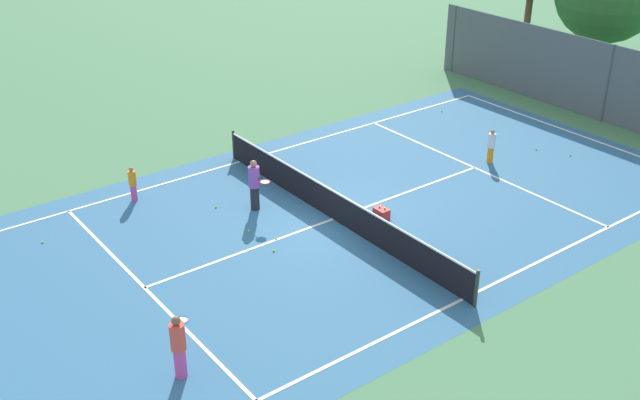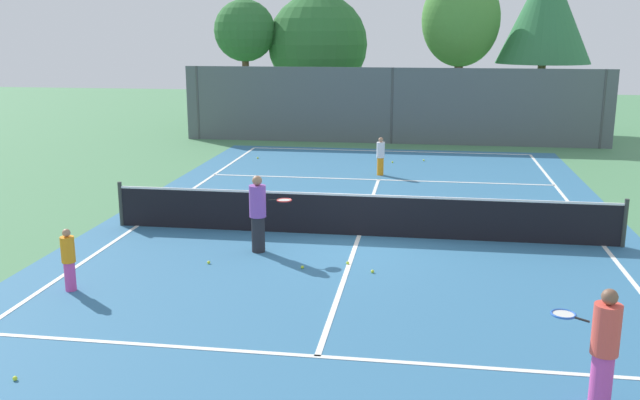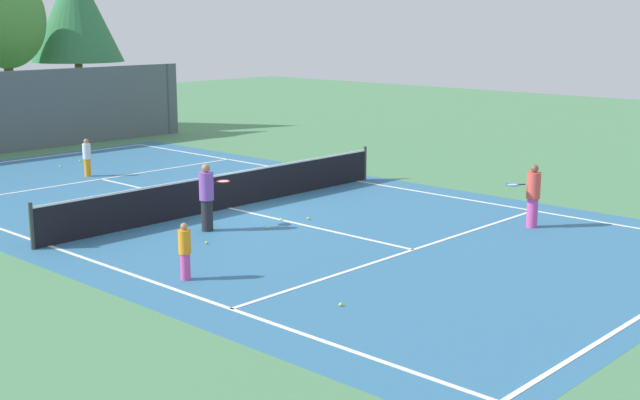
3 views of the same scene
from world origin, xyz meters
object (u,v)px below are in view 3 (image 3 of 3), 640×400
object	(u,v)px
tennis_ball_1	(193,205)
tennis_ball_7	(80,161)
player_2	(185,251)
tennis_ball_2	(268,228)
player_0	(87,157)
tennis_ball_0	(282,219)
tennis_ball_5	(341,304)
player_3	(207,196)
tennis_ball_8	(207,243)
tennis_ball_3	(60,166)
ball_crate	(225,191)
tennis_ball_6	(308,218)
player_1	(533,195)

from	to	relation	value
tennis_ball_1	tennis_ball_7	world-z (taller)	same
player_2	tennis_ball_2	xyz separation A→B (m)	(4.04, 1.85, -0.57)
player_0	player_2	size ratio (longest dim) A/B	1.07
tennis_ball_0	tennis_ball_1	distance (m)	3.08
tennis_ball_5	tennis_ball_7	xyz separation A→B (m)	(5.43, 17.77, 0.00)
tennis_ball_1	tennis_ball_7	size ratio (longest dim) A/B	1.00
player_2	tennis_ball_0	distance (m)	5.44
player_3	tennis_ball_8	bearing A→B (deg)	-130.94
tennis_ball_2	tennis_ball_3	distance (m)	12.07
player_0	tennis_ball_0	world-z (taller)	player_0
tennis_ball_7	tennis_ball_8	distance (m)	13.26
ball_crate	tennis_ball_5	size ratio (longest dim) A/B	7.11
ball_crate	tennis_ball_6	xyz separation A→B (m)	(-0.37, -3.79, -0.15)
tennis_ball_0	tennis_ball_6	bearing A→B (deg)	-39.19
tennis_ball_1	tennis_ball_7	xyz separation A→B (m)	(1.97, 9.12, 0.00)
player_1	tennis_ball_5	world-z (taller)	player_1
tennis_ball_6	tennis_ball_7	xyz separation A→B (m)	(0.90, 12.60, 0.00)
player_3	tennis_ball_2	bearing A→B (deg)	-40.66
player_2	tennis_ball_8	world-z (taller)	player_2
tennis_ball_5	tennis_ball_3	bearing A→B (deg)	75.95
player_0	tennis_ball_6	bearing A→B (deg)	-86.97
tennis_ball_1	tennis_ball_3	xyz separation A→B (m)	(0.84, 8.57, 0.00)
player_1	ball_crate	world-z (taller)	player_1
player_1	tennis_ball_8	xyz separation A→B (m)	(-6.66, 4.75, -0.80)
player_0	player_2	xyz separation A→B (m)	(-4.95, -11.58, -0.04)
player_2	tennis_ball_7	xyz separation A→B (m)	(6.37, 14.40, -0.57)
tennis_ball_3	tennis_ball_5	distance (m)	17.75
player_2	tennis_ball_1	world-z (taller)	player_2
tennis_ball_1	player_3	bearing A→B (deg)	-121.24
tennis_ball_6	ball_crate	bearing A→B (deg)	84.41
player_0	player_1	xyz separation A→B (m)	(3.77, -14.48, 0.19)
tennis_ball_1	tennis_ball_2	xyz separation A→B (m)	(-0.36, -3.43, 0.00)
tennis_ball_3	tennis_ball_8	xyz separation A→B (m)	(-3.18, -12.00, 0.00)
player_1	tennis_ball_0	distance (m)	6.45
ball_crate	tennis_ball_6	distance (m)	3.81
tennis_ball_3	tennis_ball_7	world-z (taller)	same
tennis_ball_0	tennis_ball_2	size ratio (longest dim) A/B	1.00
tennis_ball_3	player_1	bearing A→B (deg)	-78.27
player_0	tennis_ball_6	xyz separation A→B (m)	(0.52, -9.78, -0.62)
tennis_ball_3	tennis_ball_1	bearing A→B (deg)	-95.61
tennis_ball_5	tennis_ball_8	world-z (taller)	same
tennis_ball_3	tennis_ball_6	world-z (taller)	same
tennis_ball_1	tennis_ball_6	bearing A→B (deg)	-72.96
tennis_ball_1	tennis_ball_6	distance (m)	3.64
player_0	tennis_ball_0	size ratio (longest dim) A/B	19.24
player_0	tennis_ball_0	distance (m)	9.35
tennis_ball_5	player_2	bearing A→B (deg)	105.55
ball_crate	tennis_ball_5	distance (m)	10.21
tennis_ball_0	tennis_ball_1	bearing A→B (deg)	99.68
tennis_ball_7	tennis_ball_5	bearing A→B (deg)	-107.00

